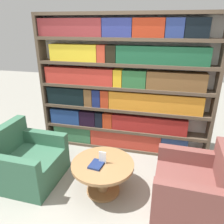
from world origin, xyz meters
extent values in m
plane|color=gray|center=(0.00, 0.00, 0.00)|extent=(14.00, 14.00, 0.00)
cube|color=silver|center=(0.00, 1.62, 1.13)|extent=(2.85, 0.05, 2.26)
cube|color=brown|center=(-1.40, 1.49, 1.13)|extent=(0.05, 0.30, 2.26)
cube|color=brown|center=(1.40, 1.49, 1.13)|extent=(0.05, 0.30, 2.26)
cube|color=brown|center=(0.00, 1.49, 0.03)|extent=(2.75, 0.30, 0.05)
cube|color=brown|center=(0.00, 1.49, 0.38)|extent=(2.75, 0.30, 0.05)
cube|color=brown|center=(0.00, 1.49, 0.75)|extent=(2.75, 0.30, 0.05)
cube|color=brown|center=(0.00, 1.49, 1.13)|extent=(2.75, 0.30, 0.05)
cube|color=brown|center=(0.00, 1.49, 1.51)|extent=(2.75, 0.30, 0.05)
cube|color=brown|center=(0.00, 1.49, 1.88)|extent=(2.75, 0.30, 0.05)
cube|color=brown|center=(0.00, 1.49, 2.23)|extent=(2.75, 0.30, 0.05)
cube|color=#336843|center=(-0.93, 1.47, 0.20)|extent=(0.71, 0.20, 0.30)
cube|color=#B03628|center=(0.05, 1.47, 0.20)|extent=(1.23, 0.20, 0.30)
cube|color=navy|center=(0.89, 1.47, 0.20)|extent=(0.43, 0.20, 0.30)
cube|color=navy|center=(-1.04, 1.47, 0.54)|extent=(0.54, 0.20, 0.27)
cube|color=black|center=(-0.62, 1.47, 0.54)|extent=(0.28, 0.20, 0.27)
cube|color=black|center=(-0.41, 1.47, 0.54)|extent=(0.13, 0.20, 0.27)
cube|color=#B2371A|center=(-0.25, 1.47, 0.54)|extent=(0.16, 0.20, 0.27)
cube|color=maroon|center=(0.45, 1.47, 0.54)|extent=(1.23, 0.20, 0.27)
cube|color=black|center=(-1.00, 1.47, 0.93)|extent=(0.67, 0.20, 0.30)
cube|color=brown|center=(-0.59, 1.47, 0.93)|extent=(0.14, 0.20, 0.30)
cube|color=navy|center=(-0.44, 1.47, 0.93)|extent=(0.14, 0.20, 0.30)
cube|color=#B2361C|center=(-0.30, 1.47, 0.93)|extent=(0.14, 0.20, 0.30)
cube|color=orange|center=(0.52, 1.47, 0.93)|extent=(1.48, 0.20, 0.30)
cube|color=red|center=(-0.74, 1.47, 1.29)|extent=(1.17, 0.20, 0.27)
cube|color=gold|center=(-0.08, 1.47, 1.29)|extent=(0.14, 0.20, 0.27)
cube|color=#2A6737|center=(0.18, 1.47, 1.29)|extent=(0.37, 0.20, 0.27)
cube|color=brown|center=(0.81, 1.47, 1.29)|extent=(0.88, 0.20, 0.27)
cube|color=gold|center=(-0.81, 1.47, 1.66)|extent=(0.79, 0.20, 0.26)
cube|color=#C13D26|center=(-0.35, 1.47, 1.66)|extent=(0.13, 0.20, 0.26)
cube|color=black|center=(-0.19, 1.47, 1.66)|extent=(0.16, 0.20, 0.26)
cube|color=#1B5435|center=(0.57, 1.47, 1.66)|extent=(1.35, 0.20, 0.26)
cube|color=maroon|center=(-0.85, 1.47, 2.04)|extent=(1.03, 0.20, 0.26)
cube|color=navy|center=(-0.10, 1.47, 2.04)|extent=(0.44, 0.20, 0.26)
cube|color=#9E2B15|center=(0.35, 1.47, 2.04)|extent=(0.45, 0.20, 0.26)
cube|color=navy|center=(0.71, 1.47, 2.04)|extent=(0.25, 0.20, 0.26)
cube|color=black|center=(1.01, 1.47, 2.04)|extent=(0.32, 0.20, 0.26)
cube|color=#336047|center=(-1.11, 0.32, 0.20)|extent=(0.85, 0.87, 0.39)
cube|color=#336047|center=(-1.46, 0.33, 0.59)|extent=(0.16, 0.85, 0.40)
cube|color=#336047|center=(-1.05, -0.04, 0.49)|extent=(0.69, 0.14, 0.20)
cube|color=#336047|center=(-1.03, 0.68, 0.49)|extent=(0.69, 0.14, 0.20)
cube|color=brown|center=(1.04, 0.32, 0.20)|extent=(0.86, 0.88, 0.39)
cube|color=brown|center=(0.99, 0.68, 0.49)|extent=(0.69, 0.15, 0.20)
cube|color=brown|center=(0.96, -0.04, 0.49)|extent=(0.69, 0.15, 0.20)
cylinder|color=olive|center=(-0.04, 0.32, 0.20)|extent=(0.14, 0.14, 0.41)
cylinder|color=olive|center=(-0.04, 0.32, 0.01)|extent=(0.44, 0.44, 0.03)
cylinder|color=olive|center=(-0.04, 0.32, 0.43)|extent=(0.81, 0.81, 0.04)
cube|color=black|center=(-0.04, 0.32, 0.45)|extent=(0.06, 0.06, 0.01)
cube|color=white|center=(-0.04, 0.32, 0.53)|extent=(0.09, 0.01, 0.17)
cube|color=navy|center=(-0.10, 0.26, 0.46)|extent=(0.18, 0.23, 0.03)
camera|label=1|loc=(0.63, -1.91, 2.10)|focal=35.00mm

